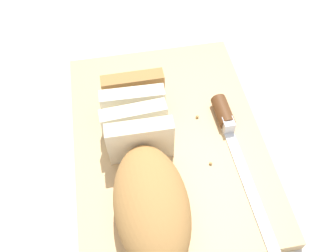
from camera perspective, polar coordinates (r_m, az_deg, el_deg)
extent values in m
plane|color=beige|center=(0.61, 0.00, -2.81)|extent=(3.00, 3.00, 0.00)
cube|color=tan|center=(0.60, 0.00, -2.26)|extent=(0.42, 0.31, 0.02)
ellipsoid|color=#A8753D|center=(0.49, -2.56, -12.10)|extent=(0.19, 0.11, 0.08)
cube|color=beige|center=(0.54, -4.27, -2.32)|extent=(0.03, 0.10, 0.08)
cube|color=beige|center=(0.56, -5.14, 0.18)|extent=(0.03, 0.10, 0.08)
cube|color=beige|center=(0.58, -5.29, 2.62)|extent=(0.02, 0.10, 0.08)
cube|color=#A8753D|center=(0.60, -5.26, 4.94)|extent=(0.03, 0.10, 0.08)
cube|color=silver|center=(0.55, 12.83, -10.14)|extent=(0.24, 0.03, 0.00)
cylinder|color=#593319|center=(0.61, 8.46, 2.25)|extent=(0.06, 0.03, 0.03)
cube|color=silver|center=(0.60, 9.22, 0.15)|extent=(0.02, 0.02, 0.02)
sphere|color=tan|center=(0.57, -1.40, -4.05)|extent=(0.01, 0.01, 0.01)
sphere|color=tan|center=(0.61, 4.53, 1.44)|extent=(0.01, 0.01, 0.01)
sphere|color=tan|center=(0.57, 6.59, -5.75)|extent=(0.00, 0.00, 0.00)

